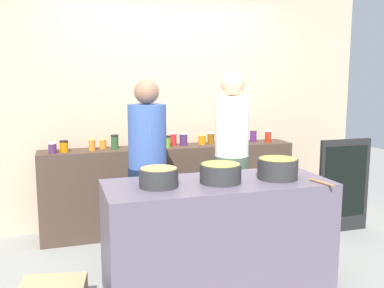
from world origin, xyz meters
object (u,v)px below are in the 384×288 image
preserve_jar_15 (268,136)px  preserve_jar_1 (64,146)px  preserve_jar_12 (231,138)px  chalkboard_sign (344,185)px  preserve_jar_4 (115,142)px  preserve_jar_10 (202,139)px  preserve_jar_5 (132,143)px  preserve_jar_13 (240,137)px  preserve_jar_3 (103,143)px  cook_with_tongs (148,183)px  cooking_pot_left (159,177)px  preserve_jar_9 (183,139)px  preserve_jar_8 (174,139)px  preserve_jar_6 (146,141)px  preserve_jar_7 (167,141)px  cook_in_cap (231,169)px  preserve_jar_0 (52,148)px  preserve_jar_2 (92,145)px  wooden_spoon (322,182)px  cooking_pot_right (278,169)px  cooking_pot_center (220,173)px  preserve_jar_14 (253,135)px  preserve_jar_11 (211,138)px

preserve_jar_15 → preserve_jar_1: bearing=179.3°
preserve_jar_12 → chalkboard_sign: (1.05, -0.61, -0.47)m
preserve_jar_4 → preserve_jar_10: preserve_jar_4 is taller
preserve_jar_5 → preserve_jar_13: bearing=5.2°
preserve_jar_3 → preserve_jar_5: (0.28, -0.11, 0.00)m
preserve_jar_3 → cook_with_tongs: (0.29, -0.87, -0.23)m
cooking_pot_left → chalkboard_sign: chalkboard_sign is taller
preserve_jar_9 → preserve_jar_12: (0.53, -0.03, -0.01)m
preserve_jar_8 → preserve_jar_6: bearing=-177.3°
preserve_jar_4 → preserve_jar_13: preserve_jar_4 is taller
preserve_jar_7 → preserve_jar_13: 0.89m
preserve_jar_6 → cook_in_cap: bearing=-46.8°
preserve_jar_0 → preserve_jar_4: size_ratio=0.72×
preserve_jar_2 → preserve_jar_7: 0.76m
cooking_pot_left → wooden_spoon: (1.17, -0.27, -0.06)m
preserve_jar_15 → cook_in_cap: 0.95m
preserve_jar_13 → preserve_jar_0: bearing=-176.1°
cooking_pot_right → preserve_jar_8: bearing=106.1°
cook_in_cap → preserve_jar_4: bearing=146.7°
cook_in_cap → preserve_jar_1: bearing=156.9°
preserve_jar_6 → cooking_pot_center: bearing=-79.6°
preserve_jar_8 → wooden_spoon: (0.67, -1.74, -0.12)m
preserve_jar_15 → cooking_pot_center: (-1.10, -1.36, -0.06)m
cook_with_tongs → preserve_jar_5: bearing=90.5°
preserve_jar_3 → cook_in_cap: cook_in_cap is taller
preserve_jar_12 → cooking_pot_right: 1.46m
preserve_jar_7 → cook_in_cap: bearing=-52.7°
preserve_jar_14 → preserve_jar_15: preserve_jar_14 is taller
preserve_jar_3 → preserve_jar_11: bearing=-1.1°
preserve_jar_10 → preserve_jar_1: bearing=-177.2°
preserve_jar_7 → preserve_jar_14: preserve_jar_14 is taller
preserve_jar_2 → preserve_jar_5: preserve_jar_2 is taller
preserve_jar_8 → cook_with_tongs: (-0.46, -0.86, -0.25)m
preserve_jar_15 → chalkboard_sign: size_ratio=0.14×
preserve_jar_4 → cooking_pot_left: preserve_jar_4 is taller
preserve_jar_0 → preserve_jar_10: preserve_jar_10 is taller
preserve_jar_4 → preserve_jar_12: 1.27m
wooden_spoon → preserve_jar_14: bearing=81.1°
preserve_jar_1 → preserve_jar_10: 1.45m
preserve_jar_5 → preserve_jar_15: 1.53m
preserve_jar_0 → preserve_jar_6: preserve_jar_6 is taller
preserve_jar_1 → preserve_jar_2: bearing=0.6°
preserve_jar_0 → preserve_jar_4: bearing=5.3°
cook_with_tongs → preserve_jar_8: bearing=61.9°
preserve_jar_6 → preserve_jar_1: bearing=-174.7°
preserve_jar_9 → cook_in_cap: (0.27, -0.70, -0.21)m
cook_with_tongs → preserve_jar_0: bearing=136.7°
preserve_jar_6 → preserve_jar_12: preserve_jar_6 is taller
preserve_jar_0 → preserve_jar_13: 2.02m
preserve_jar_9 → cooking_pot_right: size_ratio=0.43×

